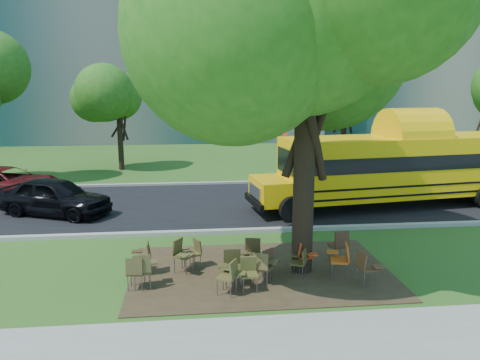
{
  "coord_description": "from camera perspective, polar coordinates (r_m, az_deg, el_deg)",
  "views": [
    {
      "loc": [
        -0.84,
        -12.38,
        5.01
      ],
      "look_at": [
        0.85,
        3.53,
        1.76
      ],
      "focal_mm": 35.0,
      "sensor_mm": 36.0,
      "label": 1
    }
  ],
  "objects": [
    {
      "name": "chair_10",
      "position": [
        12.86,
        -7.18,
        -8.76
      ],
      "size": [
        0.63,
        0.8,
        0.94
      ],
      "rotation": [
        0.0,
        0.0,
        -2.14
      ],
      "color": "#4F4B22",
      "rests_on": "ground"
    },
    {
      "name": "chair_4",
      "position": [
        12.02,
        2.78,
        -10.3
      ],
      "size": [
        0.73,
        0.58,
        0.9
      ],
      "rotation": [
        0.0,
        0.0,
        -0.43
      ],
      "color": "brown",
      "rests_on": "ground"
    },
    {
      "name": "bg_tree_3",
      "position": [
        27.82,
        12.7,
        11.26
      ],
      "size": [
        5.6,
        5.6,
        7.84
      ],
      "color": "black",
      "rests_on": "ground"
    },
    {
      "name": "bg_car_red",
      "position": [
        23.42,
        -26.57,
        -0.34
      ],
      "size": [
        5.5,
        3.62,
        1.41
      ],
      "primitive_type": "imported",
      "rotation": [
        0.0,
        0.0,
        1.29
      ],
      "color": "#4F0D10",
      "rests_on": "ground"
    },
    {
      "name": "kerb_far",
      "position": [
        24.01,
        -3.94,
        -0.41
      ],
      "size": [
        80.0,
        0.25,
        0.14
      ],
      "primitive_type": "cube",
      "color": "gray",
      "rests_on": "ground"
    },
    {
      "name": "school_bus",
      "position": [
        20.69,
        19.64,
        1.62
      ],
      "size": [
        12.28,
        4.22,
        2.95
      ],
      "rotation": [
        0.0,
        0.0,
        0.14
      ],
      "color": "#F3B507",
      "rests_on": "ground"
    },
    {
      "name": "chair_7",
      "position": [
        12.38,
        15.14,
        -9.99
      ],
      "size": [
        0.62,
        0.62,
        0.91
      ],
      "rotation": [
        0.0,
        0.0,
        -1.4
      ],
      "color": "#52331D",
      "rests_on": "ground"
    },
    {
      "name": "chair_8",
      "position": [
        12.93,
        -11.6,
        -8.94
      ],
      "size": [
        0.55,
        0.58,
        0.89
      ],
      "rotation": [
        0.0,
        0.0,
        1.62
      ],
      "color": "#3E2A16",
      "rests_on": "ground"
    },
    {
      "name": "chair_9",
      "position": [
        13.18,
        -5.71,
        -8.53
      ],
      "size": [
        0.68,
        0.56,
        0.83
      ],
      "rotation": [
        0.0,
        0.0,
        2.08
      ],
      "color": "#4D4321",
      "rests_on": "ground"
    },
    {
      "name": "ground",
      "position": [
        13.38,
        -2.07,
        -10.51
      ],
      "size": [
        160.0,
        160.0,
        0.0
      ],
      "primitive_type": "plane",
      "color": "#2B5119",
      "rests_on": "ground"
    },
    {
      "name": "chair_3",
      "position": [
        12.03,
        -1.06,
        -10.16
      ],
      "size": [
        0.6,
        0.54,
        0.93
      ],
      "rotation": [
        0.0,
        0.0,
        3.14
      ],
      "color": "#423C1C",
      "rests_on": "ground"
    },
    {
      "name": "bg_tree_2",
      "position": [
        28.69,
        -14.62,
        9.53
      ],
      "size": [
        4.8,
        4.8,
        6.62
      ],
      "color": "black",
      "rests_on": "ground"
    },
    {
      "name": "chair_11",
      "position": [
        12.4,
        3.11,
        -9.71
      ],
      "size": [
        0.58,
        0.73,
        0.86
      ],
      "rotation": [
        0.0,
        0.0,
        0.7
      ],
      "color": "#492D1A",
      "rests_on": "ground"
    },
    {
      "name": "chair_15",
      "position": [
        12.6,
        7.37,
        -9.65
      ],
      "size": [
        0.51,
        0.65,
        0.79
      ],
      "rotation": [
        0.0,
        0.0,
        1.11
      ],
      "color": "#423F1C",
      "rests_on": "ground"
    },
    {
      "name": "chair_12",
      "position": [
        12.91,
        7.65,
        -8.81
      ],
      "size": [
        0.56,
        0.59,
        0.9
      ],
      "rotation": [
        0.0,
        0.0,
        4.78
      ],
      "color": "red",
      "rests_on": "ground"
    },
    {
      "name": "black_car",
      "position": [
        19.58,
        -21.6,
        -1.9
      ],
      "size": [
        4.75,
        3.37,
        1.5
      ],
      "primitive_type": "imported",
      "rotation": [
        0.0,
        0.0,
        1.16
      ],
      "color": "black",
      "rests_on": "ground"
    },
    {
      "name": "chair_14",
      "position": [
        12.88,
        1.41,
        -8.71
      ],
      "size": [
        0.68,
        0.54,
        0.91
      ],
      "rotation": [
        0.0,
        0.0,
        2.94
      ],
      "color": "#41381C",
      "rests_on": "ground"
    },
    {
      "name": "chair_1",
      "position": [
        12.0,
        -12.51,
        -10.63
      ],
      "size": [
        0.61,
        0.52,
        0.89
      ],
      "rotation": [
        0.0,
        0.0,
        -0.09
      ],
      "color": "#453A1D",
      "rests_on": "ground"
    },
    {
      "name": "main_tree",
      "position": [
        12.24,
        8.23,
        15.46
      ],
      "size": [
        7.08,
        7.08,
        9.44
      ],
      "color": "black",
      "rests_on": "ground"
    },
    {
      "name": "chair_5",
      "position": [
        11.71,
        0.98,
        -11.0
      ],
      "size": [
        0.56,
        0.51,
        0.86
      ],
      "rotation": [
        0.0,
        0.0,
        3.15
      ],
      "color": "brown",
      "rests_on": "ground"
    },
    {
      "name": "kerb_near",
      "position": [
        16.18,
        -2.83,
        -6.31
      ],
      "size": [
        80.0,
        0.25,
        0.14
      ],
      "primitive_type": "cube",
      "color": "gray",
      "rests_on": "ground"
    },
    {
      "name": "chair_0",
      "position": [
        12.02,
        -11.75,
        -10.37
      ],
      "size": [
        0.63,
        0.63,
        0.95
      ],
      "rotation": [
        0.0,
        0.0,
        0.13
      ],
      "color": "#4C4520",
      "rests_on": "ground"
    },
    {
      "name": "chair_2",
      "position": [
        11.49,
        -1.33,
        -11.32
      ],
      "size": [
        0.59,
        0.75,
        0.9
      ],
      "rotation": [
        0.0,
        0.0,
        1.09
      ],
      "color": "brown",
      "rests_on": "ground"
    },
    {
      "name": "building_right",
      "position": [
        56.67,
        21.11,
        18.36
      ],
      "size": [
        30.0,
        16.0,
        25.0
      ],
      "primitive_type": "cube",
      "color": "gray",
      "rests_on": "ground"
    },
    {
      "name": "chair_13",
      "position": [
        13.77,
        12.1,
        -7.47
      ],
      "size": [
        0.66,
        0.69,
        0.97
      ],
      "rotation": [
        0.0,
        0.0,
        0.24
      ],
      "color": "#412717",
      "rests_on": "ground"
    },
    {
      "name": "building_main",
      "position": [
        49.27,
        -15.15,
        18.1
      ],
      "size": [
        38.0,
        16.0,
        22.0
      ],
      "primitive_type": "cube",
      "color": "#63625E",
      "rests_on": "ground"
    },
    {
      "name": "chair_6",
      "position": [
        12.7,
        12.29,
        -9.12
      ],
      "size": [
        0.57,
        0.73,
        0.97
      ],
      "rotation": [
        0.0,
        0.0,
        1.33
      ],
      "color": "#C85515",
      "rests_on": "ground"
    },
    {
      "name": "dirt_patch",
      "position": [
        13.02,
        2.57,
        -11.09
      ],
      "size": [
        7.0,
        4.5,
        0.03
      ],
      "primitive_type": "cube",
      "color": "#382819",
      "rests_on": "ground"
    },
    {
      "name": "asphalt_road",
      "position": [
        20.03,
        -3.49,
        -2.96
      ],
      "size": [
        80.0,
        8.0,
        0.04
      ],
      "primitive_type": "cube",
      "color": "black",
      "rests_on": "ground"
    }
  ]
}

